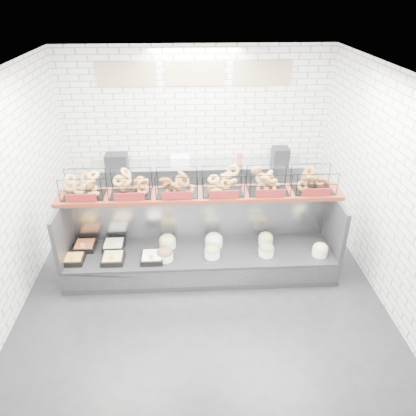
{
  "coord_description": "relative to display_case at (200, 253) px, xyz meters",
  "views": [
    {
      "loc": [
        -0.16,
        -4.68,
        3.92
      ],
      "look_at": [
        0.11,
        0.45,
        1.04
      ],
      "focal_mm": 35.0,
      "sensor_mm": 36.0,
      "label": 1
    }
  ],
  "objects": [
    {
      "name": "room_shell",
      "position": [
        0.02,
        0.26,
        1.73
      ],
      "size": [
        5.02,
        5.51,
        3.01
      ],
      "color": "white",
      "rests_on": "ground"
    },
    {
      "name": "prep_counter",
      "position": [
        0.01,
        2.09,
        0.14
      ],
      "size": [
        4.0,
        0.6,
        1.2
      ],
      "color": "#93969B",
      "rests_on": "ground"
    },
    {
      "name": "bagel_shelf",
      "position": [
        0.02,
        0.18,
        1.07
      ],
      "size": [
        4.1,
        0.5,
        0.4
      ],
      "color": "#48190F",
      "rests_on": "display_case"
    },
    {
      "name": "display_case",
      "position": [
        0.0,
        0.0,
        0.0
      ],
      "size": [
        4.0,
        0.9,
        1.2
      ],
      "color": "black",
      "rests_on": "ground"
    },
    {
      "name": "ground",
      "position": [
        0.02,
        -0.34,
        -0.33
      ],
      "size": [
        5.5,
        5.5,
        0.0
      ],
      "primitive_type": "plane",
      "color": "black",
      "rests_on": "ground"
    }
  ]
}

